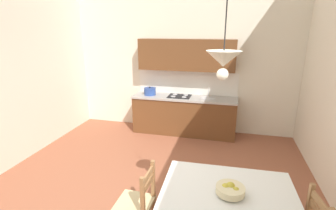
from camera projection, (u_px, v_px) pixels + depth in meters
wall_back at (184, 44)px, 5.87m from camera, size 5.84×0.12×4.17m
kitchen_cabinetry at (185, 98)px, 5.89m from camera, size 2.43×0.63×2.20m
dining_table at (228, 201)px, 2.70m from camera, size 1.46×1.10×0.75m
dining_chair_tv_side at (138, 204)px, 2.95m from camera, size 0.43×0.43×0.93m
fruit_bowl at (230, 190)px, 2.61m from camera, size 0.30×0.30×0.12m
pendant_lamp at (223, 60)px, 2.23m from camera, size 0.32×0.32×0.80m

